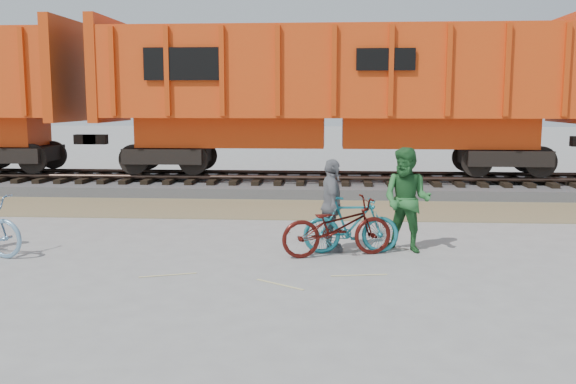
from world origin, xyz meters
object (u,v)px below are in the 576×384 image
at_px(bicycle_teal, 351,225).
at_px(person_man, 407,200).
at_px(bicycle_maroon, 337,227).
at_px(hopper_car_center, 334,91).
at_px(person_woman, 332,205).

xyz_separation_m(bicycle_teal, person_man, (1.00, 0.20, 0.43)).
bearing_deg(bicycle_maroon, hopper_car_center, -16.92).
distance_m(hopper_car_center, person_woman, 8.23).
height_order(hopper_car_center, person_man, hopper_car_center).
bearing_deg(bicycle_teal, person_man, -85.20).
distance_m(person_man, person_woman, 1.36).
bearing_deg(person_woman, bicycle_maroon, -171.60).
bearing_deg(bicycle_maroon, person_woman, -3.37).
bearing_deg(bicycle_teal, bicycle_maroon, 125.72).
distance_m(hopper_car_center, bicycle_teal, 8.49).
height_order(bicycle_maroon, person_man, person_man).
bearing_deg(bicycle_teal, hopper_car_center, -4.22).
xyz_separation_m(hopper_car_center, bicycle_teal, (0.32, -8.11, -2.49)).
bearing_deg(person_man, person_woman, -152.45).
relative_size(bicycle_teal, person_man, 0.91).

